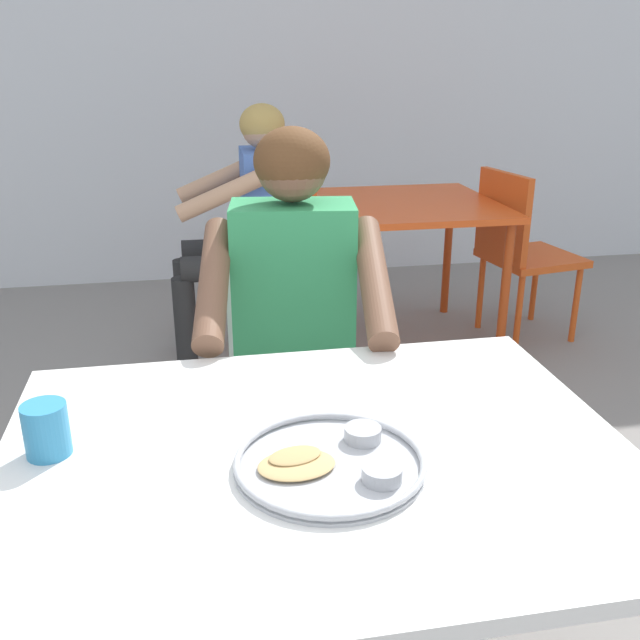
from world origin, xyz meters
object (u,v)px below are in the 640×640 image
object	(u,v)px
chair_foreground	(292,362)
patron_background	(245,211)
chair_red_right	(519,245)
chair_red_left	(286,257)
thali_tray	(332,460)
table_foreground	(317,485)
drinking_cup	(46,428)
table_background_red	(407,219)
diner_foreground	(294,318)

from	to	relation	value
chair_foreground	patron_background	distance (m)	1.29
patron_background	chair_red_right	bearing A→B (deg)	-1.84
chair_red_left	chair_red_right	distance (m)	1.19
chair_red_right	thali_tray	bearing A→B (deg)	-122.47
table_foreground	drinking_cup	xyz separation A→B (m)	(-0.47, 0.07, 0.13)
drinking_cup	chair_red_right	bearing A→B (deg)	47.84
chair_red_left	thali_tray	bearing A→B (deg)	-95.82
table_foreground	chair_foreground	xyz separation A→B (m)	(0.09, 0.94, -0.18)
thali_tray	chair_red_right	distance (m)	2.66
chair_foreground	chair_red_left	xyz separation A→B (m)	(0.16, 1.26, -0.01)
chair_foreground	chair_red_right	distance (m)	1.82
drinking_cup	patron_background	xyz separation A→B (m)	(0.52, 2.14, -0.09)
chair_foreground	table_background_red	bearing A→B (deg)	59.17
table_foreground	chair_red_right	size ratio (longest dim) A/B	1.30
thali_tray	diner_foreground	world-z (taller)	diner_foreground
chair_foreground	diner_foreground	bearing A→B (deg)	-95.84
table_foreground	chair_foreground	bearing A→B (deg)	84.60
thali_tray	patron_background	xyz separation A→B (m)	(0.04, 2.27, -0.05)
table_foreground	diner_foreground	world-z (taller)	diner_foreground
patron_background	table_foreground	bearing A→B (deg)	-91.47
chair_red_left	table_background_red	bearing A→B (deg)	1.47
table_background_red	chair_red_right	size ratio (longest dim) A/B	1.02
thali_tray	chair_foreground	bearing A→B (deg)	85.72
drinking_cup	chair_red_left	xyz separation A→B (m)	(0.71, 2.13, -0.32)
drinking_cup	table_background_red	distance (m)	2.52
thali_tray	chair_foreground	size ratio (longest dim) A/B	0.38
chair_red_left	patron_background	world-z (taller)	patron_background
table_foreground	drinking_cup	size ratio (longest dim) A/B	11.70
table_foreground	diner_foreground	bearing A→B (deg)	84.74
diner_foreground	table_background_red	world-z (taller)	diner_foreground
chair_foreground	chair_red_right	world-z (taller)	chair_red_right
table_background_red	diner_foreground	bearing A→B (deg)	-117.64
drinking_cup	chair_foreground	distance (m)	1.08
diner_foreground	chair_red_left	world-z (taller)	diner_foreground
table_foreground	chair_red_right	distance (m)	2.61
table_foreground	diner_foreground	xyz separation A→B (m)	(0.07, 0.72, 0.06)
drinking_cup	chair_red_left	size ratio (longest dim) A/B	0.11
thali_tray	table_background_red	world-z (taller)	thali_tray
chair_foreground	table_background_red	world-z (taller)	chair_foreground
thali_tray	table_background_red	bearing A→B (deg)	69.83
table_background_red	chair_foreground	bearing A→B (deg)	-120.83
table_background_red	chair_red_right	distance (m)	0.60
chair_foreground	table_background_red	xyz separation A→B (m)	(0.76, 1.27, 0.14)
chair_foreground	chair_red_right	size ratio (longest dim) A/B	1.00
chair_red_left	table_foreground	bearing A→B (deg)	-96.34
table_background_red	chair_red_left	bearing A→B (deg)	-178.53
table_background_red	chair_red_right	xyz separation A→B (m)	(0.58, -0.04, -0.15)
thali_tray	chair_red_right	xyz separation A→B (m)	(1.42, 2.23, -0.27)
thali_tray	diner_foreground	bearing A→B (deg)	86.16
patron_background	drinking_cup	bearing A→B (deg)	-103.76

